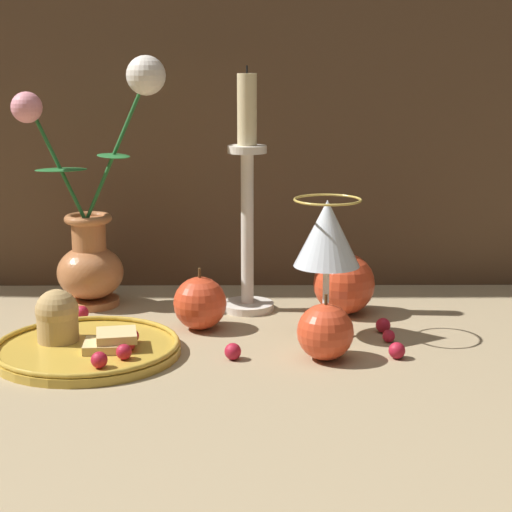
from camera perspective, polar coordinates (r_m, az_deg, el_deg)
name	(u,v)px	position (r m, az deg, el deg)	size (l,w,h in m)	color
ground_plane	(181,333)	(1.09, -5.01, -5.12)	(2.40, 2.40, 0.00)	#9E8966
vase	(93,230)	(1.20, -10.81, 1.70)	(0.20, 0.09, 0.34)	#B77042
plate_with_pastries	(82,341)	(1.02, -11.50, -5.58)	(0.22, 0.22, 0.07)	gold
wine_glass	(327,238)	(1.04, 4.75, 1.19)	(0.08, 0.08, 0.17)	silver
candlestick	(247,203)	(1.15, -0.59, 3.55)	(0.07, 0.07, 0.33)	silver
apple_beside_vase	(200,303)	(1.09, -3.76, -3.16)	(0.07, 0.07, 0.08)	#D14223
apple_near_glass	(344,284)	(1.16, 5.89, -1.85)	(0.08, 0.08, 0.10)	#D14223
apple_at_table_edge	(325,332)	(0.98, 4.64, -5.07)	(0.07, 0.07, 0.08)	#D14223
berry_near_plate	(82,313)	(1.16, -11.54, -3.72)	(0.02, 0.02, 0.02)	#AD192D
berry_front_center	(383,325)	(1.09, 8.48, -4.60)	(0.02, 0.02, 0.02)	#AD192D
berry_by_glass_stem	(389,336)	(1.06, 8.84, -5.29)	(0.02, 0.02, 0.02)	#AD192D
berry_under_candlestick	(397,350)	(1.00, 9.37, -6.23)	(0.02, 0.02, 0.02)	#AD192D
berry_far_right	(233,351)	(0.98, -1.56, -6.38)	(0.02, 0.02, 0.02)	#AD192D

